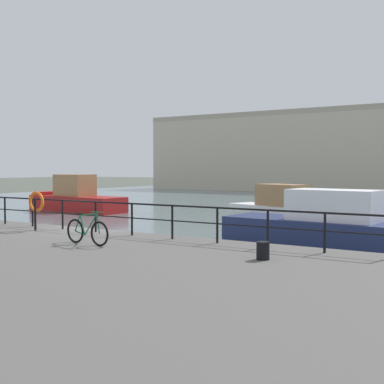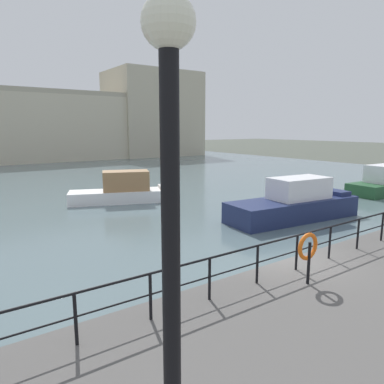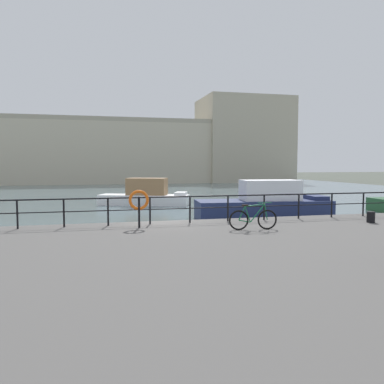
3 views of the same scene
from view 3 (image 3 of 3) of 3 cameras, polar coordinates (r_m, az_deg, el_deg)
The scene contains 10 objects.
ground_plane at distance 16.59m, azimuth -4.22°, elevation -7.44°, with size 240.00×240.00×0.00m, color #4C5147.
water_basin at distance 46.42m, azimuth -10.58°, elevation -0.05°, with size 80.00×60.00×0.01m, color slate.
quay_promenade at distance 10.31m, azimuth 2.06°, elevation -11.89°, with size 56.00×13.00×0.96m, color #565451.
harbor_building at distance 70.07m, azimuth -6.01°, elevation 6.11°, with size 64.49×12.11×15.25m.
moored_blue_motorboat at distance 23.94m, azimuth 10.54°, elevation -1.82°, with size 8.14×3.26×2.34m.
moored_red_daysailer at distance 31.87m, azimuth -6.71°, elevation -0.41°, with size 7.40×4.46×2.16m.
quay_railing at distance 15.41m, azimuth -9.05°, elevation -1.99°, with size 24.19×0.07×1.08m.
parked_bicycle at distance 14.26m, azimuth 8.80°, elevation -3.89°, with size 1.77×0.23×0.98m.
mooring_bollard at distance 17.43m, azimuth 24.42°, elevation -3.31°, with size 0.32×0.32×0.44m, color black.
life_ring_stand at distance 14.67m, azimuth -7.69°, elevation -1.35°, with size 0.75×0.16×1.40m.
Camera 3 is at (-2.75, -16.02, 3.32)m, focal length 36.93 mm.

